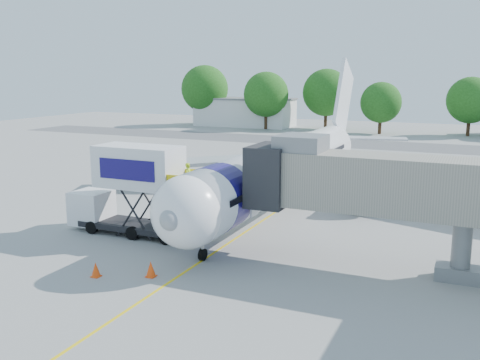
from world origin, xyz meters
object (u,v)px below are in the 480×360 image
at_px(jet_bridge, 368,184).
at_px(catering_hiloader, 130,190).
at_px(aircraft, 288,166).
at_px(ground_tug, 111,313).

bearing_deg(jet_bridge, catering_hiloader, -179.99).
xyz_separation_m(aircraft, catering_hiloader, (-6.27, -11.12, -0.19)).
bearing_deg(aircraft, ground_tug, -88.84).
bearing_deg(aircraft, catering_hiloader, -119.42).
relative_size(catering_hiloader, ground_tug, 2.48).
distance_m(aircraft, jet_bridge, 13.77).
bearing_deg(jet_bridge, ground_tug, -124.90).
bearing_deg(catering_hiloader, ground_tug, -58.15).
xyz_separation_m(jet_bridge, ground_tug, (-7.55, -10.82, -3.66)).
height_order(aircraft, ground_tug, aircraft).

